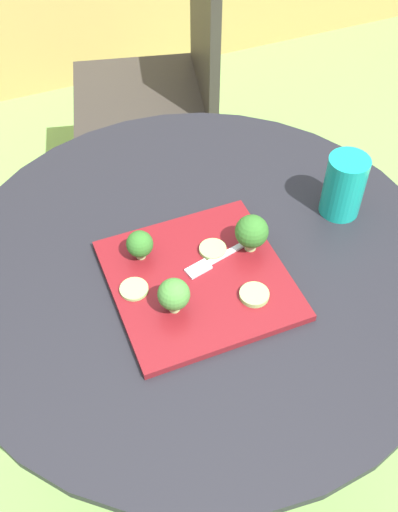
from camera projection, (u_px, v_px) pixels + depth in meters
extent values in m
plane|color=#70994C|center=(199.00, 439.00, 1.63)|extent=(12.00, 12.00, 0.00)
cylinder|color=black|center=(199.00, 264.00, 1.09)|extent=(0.90, 0.90, 0.02)
cylinder|color=black|center=(199.00, 365.00, 1.35)|extent=(0.06, 0.06, 0.68)
cylinder|color=black|center=(199.00, 435.00, 1.62)|extent=(0.44, 0.44, 0.04)
cube|color=#332D28|center=(143.00, 97.00, 1.95)|extent=(0.53, 0.53, 0.03)
cube|color=#332D28|center=(204.00, 22.00, 1.79)|extent=(0.13, 0.41, 0.45)
cylinder|color=#332D28|center=(94.00, 124.00, 2.21)|extent=(0.02, 0.02, 0.43)
cylinder|color=#332D28|center=(97.00, 189.00, 1.98)|extent=(0.02, 0.02, 0.43)
cylinder|color=#332D28|center=(191.00, 116.00, 2.25)|extent=(0.02, 0.02, 0.43)
cylinder|color=#332D28|center=(205.00, 179.00, 2.01)|extent=(0.02, 0.02, 0.43)
cube|color=maroon|center=(199.00, 280.00, 1.04)|extent=(0.30, 0.30, 0.01)
cylinder|color=#149989|center=(344.00, 186.00, 1.12)|extent=(0.08, 0.08, 0.12)
cylinder|color=#118275|center=(342.00, 193.00, 1.13)|extent=(0.07, 0.07, 0.09)
cube|color=silver|center=(233.00, 250.00, 1.08)|extent=(0.11, 0.04, 0.00)
cube|color=silver|center=(198.00, 269.00, 1.05)|extent=(0.05, 0.03, 0.00)
cylinder|color=#99B770|center=(174.00, 306.00, 0.99)|extent=(0.02, 0.02, 0.02)
sphere|color=#427F33|center=(174.00, 294.00, 0.96)|extent=(0.05, 0.05, 0.05)
cylinder|color=#99B770|center=(250.00, 245.00, 1.08)|extent=(0.02, 0.02, 0.02)
sphere|color=#2D6623|center=(252.00, 231.00, 1.05)|extent=(0.06, 0.06, 0.06)
cylinder|color=#99B770|center=(141.00, 254.00, 1.06)|extent=(0.02, 0.02, 0.01)
sphere|color=#2D6623|center=(140.00, 244.00, 1.04)|extent=(0.05, 0.05, 0.05)
cylinder|color=#8EB766|center=(213.00, 249.00, 1.07)|extent=(0.05, 0.05, 0.01)
cylinder|color=#8EB766|center=(134.00, 289.00, 1.02)|extent=(0.05, 0.05, 0.01)
cylinder|color=#8EB766|center=(254.00, 295.00, 1.01)|extent=(0.05, 0.05, 0.01)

